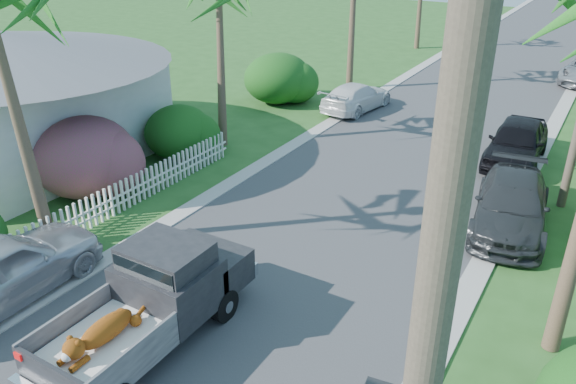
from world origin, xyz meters
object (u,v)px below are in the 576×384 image
Objects in this scene: pickup_truck at (160,294)px; parked_car_rm at (511,205)px; parked_car_ln at (0,270)px; parked_car_rf at (517,143)px; parked_car_lf at (357,97)px; house_left at (6,100)px.

parked_car_rm is at bearing 58.02° from pickup_truck.
parked_car_rm is 13.56m from parked_car_ln.
parked_car_rf is 1.06× the size of parked_car_lf.
pickup_truck is at bearing -166.90° from parked_car_ln.
parked_car_rm is at bearing -82.47° from parked_car_rf.
house_left reaches higher than pickup_truck.
pickup_truck is 1.05× the size of parked_car_ln.
pickup_truck is at bearing 107.53° from parked_car_lf.
pickup_truck is 14.64m from parked_car_rf.
parked_car_rf is at bearing 166.59° from parked_car_lf.
house_left is (-8.00, 6.01, 1.29)m from parked_car_ln.
parked_car_lf is at bearing 157.96° from parked_car_rf.
house_left is at bearing -153.41° from parked_car_rf.
parked_car_rf reaches higher than parked_car_rm.
parked_car_ln is 1.12× the size of parked_car_lf.
parked_car_rf is (-0.84, 5.18, 0.08)m from parked_car_rm.
parked_car_rm is 5.25m from parked_car_rf.
pickup_truck is 0.57× the size of house_left.
parked_car_rf is 8.24m from parked_car_lf.
parked_car_lf is at bearing -94.14° from parked_car_ln.
parked_car_rm is 1.12× the size of parked_car_lf.
parked_car_lf is (-8.55, 8.06, -0.08)m from parked_car_rm.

